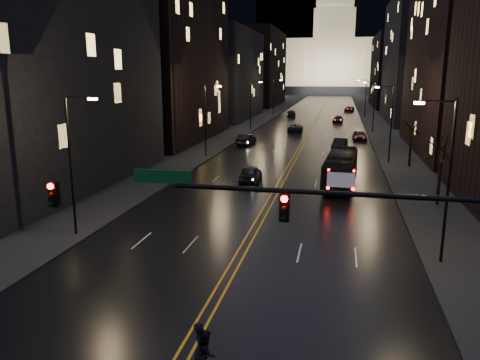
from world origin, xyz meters
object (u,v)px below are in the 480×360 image
Objects in this scene: receding_car_a at (340,144)px; traffic_signal at (355,226)px; oncoming_car_a at (251,174)px; oncoming_car_b at (246,140)px; bus at (341,169)px; pedestrian_b at (206,353)px; pedestrian_a at (201,349)px.

traffic_signal is at bearing -81.42° from receding_car_a.
oncoming_car_a is (-8.84, 27.62, -4.32)m from traffic_signal.
oncoming_car_b is (-13.90, 50.87, -4.31)m from traffic_signal.
bus is 21.53m from receding_car_a.
bus is at bearing -26.16° from pedestrian_b.
pedestrian_a is at bearing 72.21° from pedestrian_b.
traffic_signal reaches higher than bus.
pedestrian_b is at bearing -157.27° from traffic_signal.
pedestrian_a is (-4.43, -51.48, 0.21)m from receding_car_a.
bus is 5.68× the size of pedestrian_a.
bus is 26.61m from oncoming_car_b.
pedestrian_a is at bearing -95.01° from bus.
oncoming_car_b reaches higher than oncoming_car_a.
pedestrian_b is (9.13, -52.86, 0.05)m from oncoming_car_b.
bus reaches higher than pedestrian_b.
bus is 6.53× the size of pedestrian_b.
pedestrian_a is (-4.94, -2.00, -4.12)m from traffic_signal.
bus is 8.52m from oncoming_car_a.
pedestrian_a reaches higher than oncoming_car_a.
pedestrian_b reaches higher than oncoming_car_b.
traffic_signal reaches higher than oncoming_car_b.
pedestrian_b is at bearing -94.67° from bus.
bus is at bearing -14.00° from pedestrian_a.
oncoming_car_a is 0.98× the size of receding_car_a.
oncoming_car_a is 0.95× the size of oncoming_car_b.
oncoming_car_b is at bearing -177.91° from receding_car_a.
oncoming_car_a is 2.35× the size of pedestrian_a.
oncoming_car_b is 1.03× the size of receding_car_a.
receding_car_a is (8.32, 21.86, -0.01)m from oncoming_car_a.
bus is 30.32m from pedestrian_a.
bus reaches higher than oncoming_car_a.
oncoming_car_a is (-8.48, -0.35, -0.77)m from bus.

